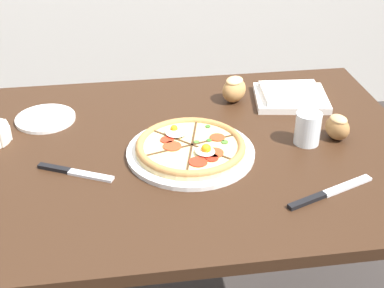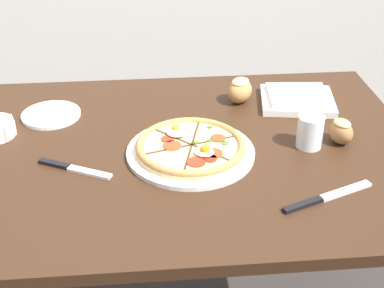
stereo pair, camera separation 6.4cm
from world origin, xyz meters
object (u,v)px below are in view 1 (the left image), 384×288
Objects in this scene: dining_table at (189,181)px; knife_main at (74,172)px; side_saucer at (45,119)px; pizza at (192,148)px; bread_piece_near at (338,127)px; napkin_folded at (291,96)px; bread_piece_mid at (234,89)px; knife_spare at (330,192)px; water_glass at (308,130)px.

dining_table is 6.52× the size of knife_main.
pizza is at bearing -31.94° from side_saucer.
bread_piece_near is (0.39, -0.01, 0.14)m from dining_table.
dining_table is at bearing 95.42° from pizza.
napkin_folded is 0.69m from knife_main.
dining_table is at bearing -125.13° from bread_piece_mid.
pizza is at bearing 34.87° from knife_main.
knife_main is at bearing -174.15° from bread_piece_near.
bread_piece_near is at bearing -15.50° from side_saucer.
bread_piece_mid is at bearing 171.28° from napkin_folded.
dining_table is at bearing 117.54° from knife_spare.
water_glass is at bearing -18.16° from side_saucer.
knife_main is 0.30m from side_saucer.
dining_table is at bearing 175.53° from water_glass.
knife_main is 0.60m from water_glass.
side_saucer is (-0.66, 0.45, 0.00)m from knife_spare.
side_saucer is at bearing 161.84° from water_glass.
side_saucer is (-0.38, 0.24, -0.01)m from pizza.
water_glass is at bearing -63.05° from bread_piece_mid.
pizza reaches higher than dining_table.
bread_piece_mid is at bearing 61.40° from knife_main.
napkin_folded is at bearing 1.32° from side_saucer.
knife_spare is (0.57, -0.17, -0.00)m from knife_main.
pizza is 0.35m from knife_spare.
knife_spare is (-0.05, -0.46, -0.01)m from napkin_folded.
knife_spare reaches higher than dining_table.
water_glass is at bearing -97.89° from napkin_folded.
bread_piece_mid is 0.46× the size of knife_spare.
bread_piece_near is (0.39, 0.02, 0.02)m from pizza.
bread_piece_near reaches higher than pizza.
bread_piece_mid is at bearing 4.43° from side_saucer.
bread_piece_near is at bearing 7.28° from water_glass.
bread_piece_near is at bearing 31.82° from knife_main.
pizza is at bearing -142.94° from napkin_folded.
napkin_folded reaches higher than knife_spare.
water_glass reaches higher than bread_piece_near.
knife_main is at bearing -144.57° from bread_piece_mid.
pizza reaches higher than napkin_folded.
knife_spare is at bearing -76.84° from bread_piece_mid.
dining_table is 13.96× the size of water_glass.
bread_piece_mid is (-0.17, 0.03, 0.02)m from napkin_folded.
napkin_folded is 0.72m from side_saucer.
water_glass reaches higher than dining_table.
knife_spare is at bearing 9.85° from knife_main.
napkin_folded is at bearing 61.84° from knife_spare.
knife_main and knife_spare have the same top height.
pizza is at bearing 121.74° from knife_spare.
side_saucer is at bearing -175.57° from bread_piece_mid.
pizza is 0.45m from side_saucer.
pizza is 0.29m from knife_main.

